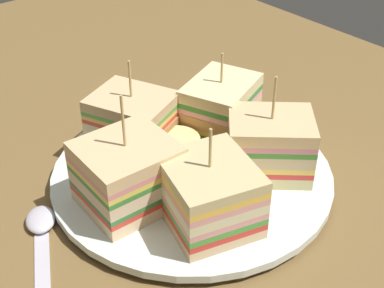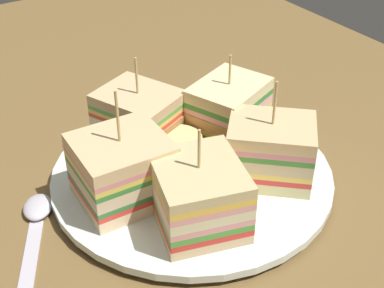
{
  "view_description": "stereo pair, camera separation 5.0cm",
  "coord_description": "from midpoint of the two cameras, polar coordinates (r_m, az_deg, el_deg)",
  "views": [
    {
      "loc": [
        -31.52,
        26.39,
        32.65
      ],
      "look_at": [
        0.0,
        0.0,
        4.38
      ],
      "focal_mm": 50.84,
      "sensor_mm": 36.0,
      "label": 1
    },
    {
      "loc": [
        -34.48,
        22.38,
        32.65
      ],
      "look_at": [
        0.0,
        0.0,
        4.38
      ],
      "focal_mm": 50.84,
      "sensor_mm": 36.0,
      "label": 2
    }
  ],
  "objects": [
    {
      "name": "spoon",
      "position": [
        0.49,
        -18.45,
        -9.39
      ],
      "size": [
        14.48,
        8.41,
        1.0
      ],
      "rotation": [
        0.0,
        0.0,
        5.83
      ],
      "color": "silver",
      "rests_on": "ground_plane"
    },
    {
      "name": "sandwich_wedge_1",
      "position": [
        0.5,
        5.27,
        -0.23
      ],
      "size": [
        9.59,
        9.72,
        9.91
      ],
      "rotation": [
        0.0,
        0.0,
        7.12
      ],
      "color": "beige",
      "rests_on": "plate"
    },
    {
      "name": "chip_pile",
      "position": [
        0.52,
        -3.86,
        -0.51
      ],
      "size": [
        8.42,
        6.71,
        2.94
      ],
      "color": "#EDCE6A",
      "rests_on": "plate"
    },
    {
      "name": "ground_plane",
      "position": [
        0.53,
        -2.7,
        -4.8
      ],
      "size": [
        116.33,
        81.59,
        1.8
      ],
      "primitive_type": "cube",
      "color": "brown"
    },
    {
      "name": "sandwich_wedge_2",
      "position": [
        0.55,
        0.4,
        3.68
      ],
      "size": [
        8.31,
        9.34,
        9.04
      ],
      "rotation": [
        0.0,
        0.0,
        8.23
      ],
      "color": "beige",
      "rests_on": "plate"
    },
    {
      "name": "sandwich_wedge_3",
      "position": [
        0.54,
        -8.78,
        2.24
      ],
      "size": [
        9.54,
        8.74,
        9.37
      ],
      "rotation": [
        0.0,
        0.0,
        9.84
      ],
      "color": "beige",
      "rests_on": "plate"
    },
    {
      "name": "plate",
      "position": [
        0.52,
        -2.75,
        -3.32
      ],
      "size": [
        26.52,
        26.52,
        1.38
      ],
      "color": "white",
      "rests_on": "ground_plane"
    },
    {
      "name": "sandwich_wedge_0",
      "position": [
        0.44,
        -1.43,
        -5.41
      ],
      "size": [
        9.3,
        8.7,
        9.19
      ],
      "rotation": [
        0.0,
        0.0,
        6.01
      ],
      "color": "#D9B483",
      "rests_on": "plate"
    },
    {
      "name": "sandwich_wedge_4",
      "position": [
        0.47,
        -9.99,
        -3.08
      ],
      "size": [
        7.36,
        8.0,
        10.7
      ],
      "rotation": [
        0.0,
        0.0,
        10.96
      ],
      "color": "beige",
      "rests_on": "plate"
    }
  ]
}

